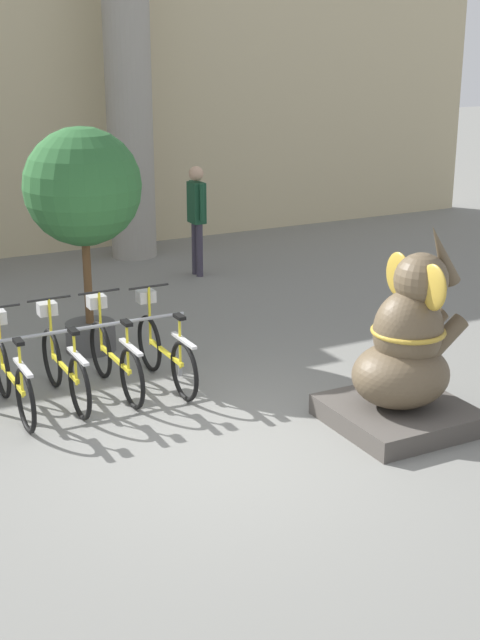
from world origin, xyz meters
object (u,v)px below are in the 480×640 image
object	(u,v)px
bicycle_1	(64,365)
bicycle_3	(165,350)
elephant_statue	(406,360)
potted_tree	(83,194)
bicycle_2	(114,356)
person_pedestrian	(197,210)
bicycle_0	(12,376)

from	to	relation	value
bicycle_1	bicycle_3	xyz separation A→B (m)	(1.14, -0.05, 0.00)
elephant_statue	potted_tree	distance (m)	4.33
bicycle_2	person_pedestrian	distance (m)	5.00
bicycle_0	bicycle_3	bearing A→B (deg)	0.15
bicycle_1	elephant_statue	world-z (taller)	elephant_statue
person_pedestrian	potted_tree	xyz separation A→B (m)	(-2.70, -2.65, 0.89)
bicycle_2	potted_tree	xyz separation A→B (m)	(0.18, 1.39, 1.56)
bicycle_2	potted_tree	bearing A→B (deg)	82.49
bicycle_3	potted_tree	size ratio (longest dim) A/B	0.60
bicycle_3	person_pedestrian	world-z (taller)	person_pedestrian
bicycle_0	bicycle_2	bearing A→B (deg)	3.32
elephant_statue	person_pedestrian	world-z (taller)	elephant_statue
bicycle_3	bicycle_0	bearing A→B (deg)	-179.85
bicycle_3	potted_tree	bearing A→B (deg)	105.00
bicycle_1	bicycle_2	size ratio (longest dim) A/B	1.00
bicycle_1	person_pedestrian	xyz separation A→B (m)	(3.45, 4.04, 0.67)
bicycle_2	person_pedestrian	bearing A→B (deg)	54.46
bicycle_2	elephant_statue	xyz separation A→B (m)	(2.28, -2.18, 0.29)
bicycle_0	person_pedestrian	distance (m)	5.79
bicycle_2	bicycle_1	bearing A→B (deg)	-179.20
bicycle_0	elephant_statue	xyz separation A→B (m)	(3.43, -2.11, 0.29)
bicycle_2	bicycle_3	world-z (taller)	same
person_pedestrian	potted_tree	bearing A→B (deg)	-135.58
bicycle_2	elephant_statue	distance (m)	3.17
bicycle_1	bicycle_3	size ratio (longest dim) A/B	1.00
elephant_statue	potted_tree	bearing A→B (deg)	120.47
bicycle_0	person_pedestrian	xyz separation A→B (m)	(4.03, 4.10, 0.67)
person_pedestrian	bicycle_1	bearing A→B (deg)	-130.51
elephant_statue	bicycle_1	bearing A→B (deg)	142.78
person_pedestrian	bicycle_3	bearing A→B (deg)	-119.41
person_pedestrian	bicycle_2	bearing A→B (deg)	-125.54
bicycle_0	potted_tree	bearing A→B (deg)	47.65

